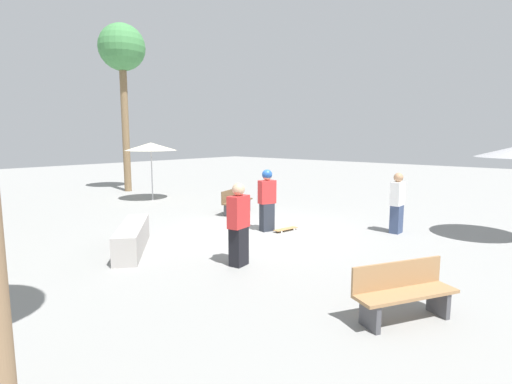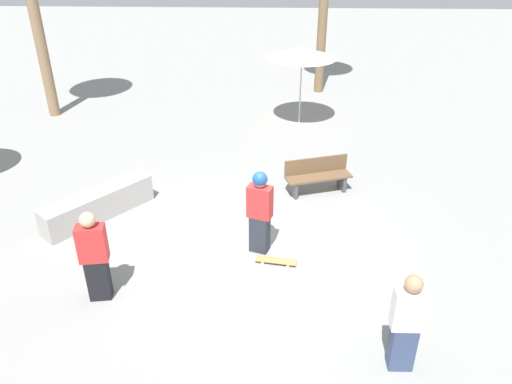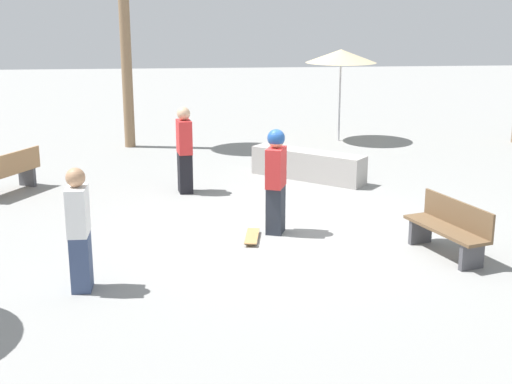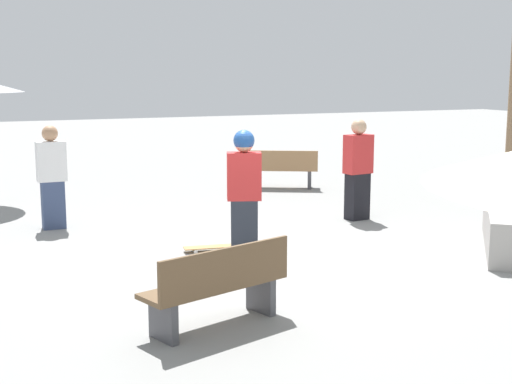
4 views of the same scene
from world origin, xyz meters
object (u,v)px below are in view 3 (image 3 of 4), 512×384
Objects in this scene: bench_near at (8,173)px; bystander_far at (79,230)px; bench_far at (449,229)px; shade_umbrella_tan at (341,56)px; skateboard at (252,236)px; bystander_watching at (185,150)px; skater_main at (276,178)px; concrete_ledge at (308,165)px.

bystander_far is at bearing -129.26° from bench_near.
shade_umbrella_tan is (-9.24, 0.21, 1.89)m from bench_far.
bench_far is at bearing 80.27° from skateboard.
skateboard is at bearing -53.43° from bystander_far.
skateboard is 0.47× the size of bystander_watching.
shade_umbrella_tan is (-7.91, 2.71, 1.37)m from skater_main.
bench_far is at bearing -81.35° from bystander_far.
skateboard is 5.73m from bench_near.
skater_main is at bearing 136.96° from skateboard.
skateboard is at bearing -32.22° from skater_main.
skater_main reaches higher than skateboard.
bystander_watching is at bearing -39.40° from shade_umbrella_tan.
skater_main is 1.01× the size of bystander_watching.
skateboard is at bearing -21.55° from concrete_ledge.
shade_umbrella_tan is (-8.24, 3.13, 2.26)m from skateboard.
shade_umbrella_tan is 1.48× the size of bystander_far.
shade_umbrella_tan reaches higher than skater_main.
bench_far is at bearing 81.94° from skater_main.
bystander_far is (10.10, -5.60, -1.48)m from shade_umbrella_tan.
bystander_watching is at bearing -72.03° from concrete_ledge.
bystander_far is (2.19, -2.89, -0.11)m from skater_main.
skater_main reaches higher than bystander_far.
bench_near is at bearing -116.60° from skateboard.
skateboard is 3.18m from bystander_far.
bystander_far reaches higher than skateboard.
bystander_watching reaches higher than skateboard.
shade_umbrella_tan is at bearing -29.45° from bystander_far.
skateboard is at bearing 53.48° from bench_far.
bystander_watching reaches higher than bench_far.
bench_near is 3.59m from bystander_watching.
shade_umbrella_tan is at bearing 159.86° from concrete_ledge.
skater_main is 2.88m from bench_far.
bystander_watching is (5.15, -4.23, -1.45)m from shade_umbrella_tan.
bystander_far reaches higher than bench_far.
concrete_ledge is 1.42× the size of bench_far.
shade_umbrella_tan reaches higher than bystander_watching.
bystander_watching is (-4.09, -4.02, 0.44)m from bench_far.
bench_far is at bearing 15.43° from concrete_ledge.
skateboard is at bearing -97.73° from bench_near.
bench_near is 0.98× the size of bench_far.
bystander_watching is at bearing -65.88° from bench_near.
skateboard is (0.33, -0.43, -0.89)m from skater_main.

